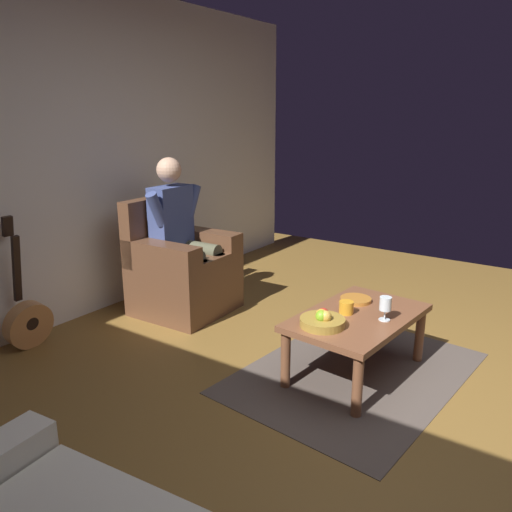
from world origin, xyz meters
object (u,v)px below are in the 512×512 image
Objects in this scene: candle_jar at (346,307)px; fruit_bowl at (322,320)px; person_seated at (182,231)px; guitar at (28,320)px; wine_glass_near at (385,305)px; decorative_dish at (356,300)px; armchair at (181,271)px; coffee_table at (357,323)px.

fruit_bowl is at bearing -7.10° from candle_jar.
candle_jar is (-0.26, 0.03, 0.00)m from fruit_bowl.
person_seated is 1.35× the size of guitar.
wine_glass_near is 1.65× the size of candle_jar.
wine_glass_near is 0.72× the size of decorative_dish.
person_seated reaches higher than guitar.
person_seated is 8.58× the size of wine_glass_near.
guitar is (1.16, -0.42, -0.14)m from armchair.
guitar is (1.16, -0.45, -0.49)m from person_seated.
armchair is 1.69m from coffee_table.
coffee_table is at bearing 110.05° from candle_jar.
guitar is 6.37× the size of wine_glass_near.
candle_jar is at bearing 114.95° from guitar.
candle_jar is (0.03, -0.07, 0.10)m from coffee_table.
candle_jar is at bearing 172.90° from fruit_bowl.
decorative_dish is at bearing -179.51° from fruit_bowl.
person_seated is at bearing -96.58° from coffee_table.
candle_jar is (0.03, -0.24, -0.06)m from wine_glass_near.
fruit_bowl is (0.29, -0.10, 0.10)m from coffee_table.
armchair reaches higher than fruit_bowl.
wine_glass_near is (0.18, 1.82, -0.19)m from person_seated.
guitar is 2.25m from candle_jar.
wine_glass_near reaches higher than coffee_table.
person_seated reaches higher than wine_glass_near.
armchair is at bearing -106.92° from fruit_bowl.
fruit_bowl is at bearing -19.59° from coffee_table.
armchair is 0.95× the size of coffee_table.
candle_jar reaches higher than decorative_dish.
wine_glass_near is at bearing 98.24° from candle_jar.
fruit_bowl is (0.30, -0.27, -0.06)m from wine_glass_near.
person_seated is 1.28× the size of coffee_table.
decorative_dish is at bearing 88.70° from person_seated.
guitar is at bearing -65.21° from coffee_table.
person_seated is 1.84m from wine_glass_near.
guitar is 3.54× the size of fruit_bowl.
fruit_bowl reaches higher than candle_jar.
armchair is 1.00× the size of guitar.
fruit_bowl is 2.96× the size of candle_jar.
guitar is at bearing -22.10° from armchair.
coffee_table is at bearing 81.40° from person_seated.
armchair is at bearing -89.26° from decorative_dish.
coffee_table is at bearing 114.79° from guitar.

